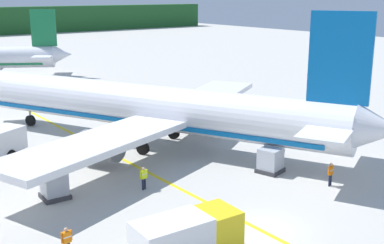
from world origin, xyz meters
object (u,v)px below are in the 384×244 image
at_px(cargo_container_mid, 54,184).
at_px(crew_marshaller, 144,176).
at_px(airliner_foreground, 149,108).
at_px(crew_loader_right, 331,172).
at_px(cargo_container_far, 271,160).
at_px(crew_supervisor, 67,240).
at_px(service_truck_catering, 187,236).

distance_m(cargo_container_mid, crew_marshaller, 5.93).
height_order(airliner_foreground, crew_loader_right, airliner_foreground).
bearing_deg(cargo_container_far, crew_supervisor, -171.75).
distance_m(cargo_container_far, crew_loader_right, 4.67).
height_order(cargo_container_mid, crew_loader_right, cargo_container_mid).
relative_size(cargo_container_far, crew_marshaller, 1.29).
xyz_separation_m(service_truck_catering, crew_loader_right, (14.07, 2.15, -0.45)).
bearing_deg(airliner_foreground, crew_marshaller, -125.01).
distance_m(airliner_foreground, crew_marshaller, 10.66).
bearing_deg(crew_loader_right, crew_supervisor, 173.94).
height_order(airliner_foreground, crew_marshaller, airliner_foreground).
height_order(airliner_foreground, cargo_container_mid, airliner_foreground).
bearing_deg(service_truck_catering, crew_supervisor, 137.73).
relative_size(cargo_container_mid, crew_loader_right, 1.24).
bearing_deg(crew_marshaller, cargo_container_far, -16.88).
bearing_deg(cargo_container_far, airliner_foreground, 106.86).
distance_m(service_truck_catering, crew_loader_right, 14.24).
relative_size(cargo_container_mid, crew_supervisor, 1.28).
relative_size(crew_loader_right, crew_supervisor, 1.03).
bearing_deg(cargo_container_far, cargo_container_mid, 161.03).
distance_m(cargo_container_far, crew_supervisor, 17.50).
relative_size(cargo_container_far, crew_loader_right, 1.23).
distance_m(crew_marshaller, crew_loader_right, 12.96).
xyz_separation_m(cargo_container_far, crew_loader_right, (1.30, -4.49, 0.06)).
bearing_deg(cargo_container_mid, crew_loader_right, -30.70).
distance_m(cargo_container_mid, cargo_container_far, 15.73).
bearing_deg(crew_marshaller, cargo_container_mid, 157.56).
bearing_deg(crew_loader_right, cargo_container_mid, 149.30).
bearing_deg(cargo_container_mid, cargo_container_far, -18.97).
distance_m(service_truck_catering, crew_supervisor, 6.16).
relative_size(airliner_foreground, crew_marshaller, 24.25).
height_order(airliner_foreground, crew_supervisor, airliner_foreground).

